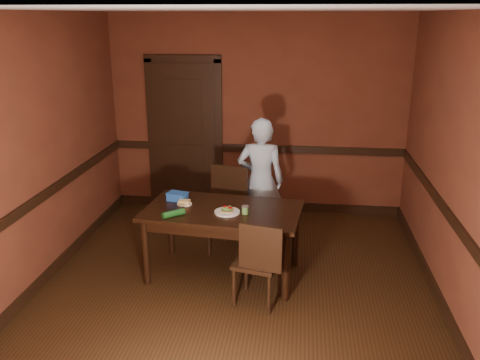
% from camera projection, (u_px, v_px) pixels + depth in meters
% --- Properties ---
extents(floor, '(4.00, 4.50, 0.01)m').
position_uv_depth(floor, '(236.00, 288.00, 5.18)').
color(floor, black).
rests_on(floor, ground).
extents(ceiling, '(4.00, 4.50, 0.01)m').
position_uv_depth(ceiling, '(235.00, 9.00, 4.34)').
color(ceiling, silver).
rests_on(ceiling, ground).
extents(wall_back, '(4.00, 0.02, 2.70)m').
position_uv_depth(wall_back, '(257.00, 116.00, 6.88)').
color(wall_back, brown).
rests_on(wall_back, ground).
extents(wall_front, '(4.00, 0.02, 2.70)m').
position_uv_depth(wall_front, '(180.00, 279.00, 2.64)').
color(wall_front, brown).
rests_on(wall_front, ground).
extents(wall_left, '(0.02, 4.50, 2.70)m').
position_uv_depth(wall_left, '(34.00, 154.00, 4.99)').
color(wall_left, brown).
rests_on(wall_left, ground).
extents(wall_right, '(0.02, 4.50, 2.70)m').
position_uv_depth(wall_right, '(457.00, 169.00, 4.53)').
color(wall_right, brown).
rests_on(wall_right, ground).
extents(dado_back, '(4.00, 0.03, 0.10)m').
position_uv_depth(dado_back, '(256.00, 148.00, 7.01)').
color(dado_back, black).
rests_on(dado_back, ground).
extents(dado_left, '(0.03, 4.50, 0.10)m').
position_uv_depth(dado_left, '(41.00, 197.00, 5.13)').
color(dado_left, black).
rests_on(dado_left, ground).
extents(dado_right, '(0.03, 4.50, 0.10)m').
position_uv_depth(dado_right, '(449.00, 215.00, 4.67)').
color(dado_right, black).
rests_on(dado_right, ground).
extents(baseboard_back, '(4.00, 0.03, 0.12)m').
position_uv_depth(baseboard_back, '(256.00, 205.00, 7.27)').
color(baseboard_back, black).
rests_on(baseboard_back, ground).
extents(baseboard_left, '(0.03, 4.50, 0.12)m').
position_uv_depth(baseboard_left, '(51.00, 272.00, 5.39)').
color(baseboard_left, black).
rests_on(baseboard_left, ground).
extents(baseboard_right, '(0.03, 4.50, 0.12)m').
position_uv_depth(baseboard_right, '(438.00, 295.00, 4.93)').
color(baseboard_right, black).
rests_on(baseboard_right, ground).
extents(door, '(1.05, 0.07, 2.20)m').
position_uv_depth(door, '(185.00, 133.00, 7.05)').
color(door, black).
rests_on(door, ground).
extents(dining_table, '(1.68, 1.06, 0.75)m').
position_uv_depth(dining_table, '(223.00, 242.00, 5.35)').
color(dining_table, black).
rests_on(dining_table, floor).
extents(chair_far, '(0.57, 0.57, 0.99)m').
position_uv_depth(chair_far, '(232.00, 212.00, 5.83)').
color(chair_far, black).
rests_on(chair_far, floor).
extents(chair_near, '(0.49, 0.49, 0.87)m').
position_uv_depth(chair_near, '(257.00, 261.00, 4.81)').
color(chair_near, black).
rests_on(chair_near, floor).
extents(person, '(0.57, 0.38, 1.53)m').
position_uv_depth(person, '(261.00, 181.00, 6.06)').
color(person, silver).
rests_on(person, floor).
extents(sandwich_plate, '(0.26, 0.26, 0.06)m').
position_uv_depth(sandwich_plate, '(227.00, 211.00, 5.13)').
color(sandwich_plate, white).
rests_on(sandwich_plate, dining_table).
extents(sauce_jar, '(0.07, 0.07, 0.08)m').
position_uv_depth(sauce_jar, '(245.00, 210.00, 5.10)').
color(sauce_jar, '#598E40').
rests_on(sauce_jar, dining_table).
extents(cheese_saucer, '(0.16, 0.16, 0.05)m').
position_uv_depth(cheese_saucer, '(184.00, 203.00, 5.35)').
color(cheese_saucer, white).
rests_on(cheese_saucer, dining_table).
extents(food_tub, '(0.24, 0.19, 0.09)m').
position_uv_depth(food_tub, '(177.00, 196.00, 5.46)').
color(food_tub, blue).
rests_on(food_tub, dining_table).
extents(wrapped_veg, '(0.22, 0.20, 0.07)m').
position_uv_depth(wrapped_veg, '(173.00, 213.00, 5.03)').
color(wrapped_veg, '#18521B').
rests_on(wrapped_veg, dining_table).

